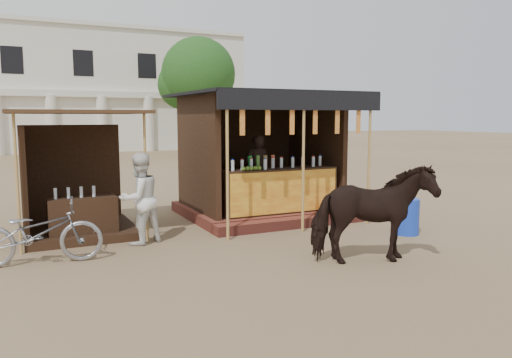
{
  "coord_description": "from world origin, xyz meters",
  "views": [
    {
      "loc": [
        -4.03,
        -6.78,
        2.26
      ],
      "look_at": [
        0.0,
        1.6,
        1.1
      ],
      "focal_mm": 35.0,
      "sensor_mm": 36.0,
      "label": 1
    }
  ],
  "objects": [
    {
      "name": "ground",
      "position": [
        0.0,
        0.0,
        0.0
      ],
      "size": [
        120.0,
        120.0,
        0.0
      ],
      "primitive_type": "plane",
      "color": "#846B4C",
      "rests_on": "ground"
    },
    {
      "name": "main_stall",
      "position": [
        1.0,
        3.36,
        1.02
      ],
      "size": [
        3.6,
        3.61,
        2.78
      ],
      "color": "brown",
      "rests_on": "ground"
    },
    {
      "name": "secondary_stall",
      "position": [
        -3.17,
        3.24,
        0.85
      ],
      "size": [
        2.4,
        2.4,
        2.38
      ],
      "color": "#322012",
      "rests_on": "ground"
    },
    {
      "name": "cow",
      "position": [
        0.84,
        -0.77,
        0.78
      ],
      "size": [
        2.0,
        1.32,
        1.55
      ],
      "primitive_type": "imported",
      "rotation": [
        0.0,
        0.0,
        1.29
      ],
      "color": "black",
      "rests_on": "ground"
    },
    {
      "name": "motorbike",
      "position": [
        -3.81,
        1.41,
        0.5
      ],
      "size": [
        1.97,
        0.87,
        1.0
      ],
      "primitive_type": "imported",
      "rotation": [
        0.0,
        0.0,
        1.46
      ],
      "color": "gray",
      "rests_on": "ground"
    },
    {
      "name": "bystander",
      "position": [
        -2.1,
        2.0,
        0.82
      ],
      "size": [
        0.97,
        0.88,
        1.63
      ],
      "primitive_type": "imported",
      "rotation": [
        0.0,
        0.0,
        3.54
      ],
      "color": "white",
      "rests_on": "ground"
    },
    {
      "name": "blue_barrel",
      "position": [
        2.7,
        0.48,
        0.35
      ],
      "size": [
        0.53,
        0.53,
        0.7
      ],
      "primitive_type": "cylinder",
      "rotation": [
        0.0,
        0.0,
        0.16
      ],
      "color": "#183ABB",
      "rests_on": "ground"
    },
    {
      "name": "red_crate",
      "position": [
        2.06,
        2.0,
        0.17
      ],
      "size": [
        0.54,
        0.49,
        0.34
      ],
      "primitive_type": "cube",
      "rotation": [
        0.0,
        0.0,
        -0.31
      ],
      "color": "#AC1F1C",
      "rests_on": "ground"
    },
    {
      "name": "cooler",
      "position": [
        2.26,
        2.53,
        0.23
      ],
      "size": [
        0.77,
        0.67,
        0.46
      ],
      "color": "#1A7833",
      "rests_on": "ground"
    },
    {
      "name": "background_building",
      "position": [
        -2.0,
        29.94,
        3.98
      ],
      "size": [
        26.0,
        7.45,
        8.18
      ],
      "color": "silver",
      "rests_on": "ground"
    },
    {
      "name": "tree",
      "position": [
        5.81,
        22.14,
        4.63
      ],
      "size": [
        4.5,
        4.4,
        7.0
      ],
      "color": "#382314",
      "rests_on": "ground"
    }
  ]
}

